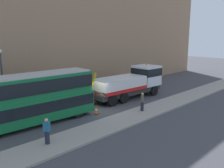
% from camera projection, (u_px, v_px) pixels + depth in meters
% --- Properties ---
extents(ground_plane, '(120.00, 120.00, 0.00)m').
position_uv_depth(ground_plane, '(94.00, 109.00, 24.02)').
color(ground_plane, '#424247').
extents(near_kerb, '(60.00, 2.80, 0.15)m').
position_uv_depth(near_kerb, '(127.00, 119.00, 21.13)').
color(near_kerb, gray).
rests_on(near_kerb, ground_plane).
extents(building_facade, '(60.00, 1.50, 16.00)m').
position_uv_depth(building_facade, '(51.00, 25.00, 27.11)').
color(building_facade, '#9E7A5B').
rests_on(building_facade, ground_plane).
extents(recovery_tow_truck, '(10.20, 3.13, 3.67)m').
position_uv_depth(recovery_tow_truck, '(131.00, 82.00, 28.05)').
color(recovery_tow_truck, '#2D2D2D').
rests_on(recovery_tow_truck, ground_plane).
extents(double_decker_bus, '(11.14, 3.15, 4.06)m').
position_uv_depth(double_decker_bus, '(28.00, 98.00, 19.39)').
color(double_decker_bus, '#146B38').
rests_on(double_decker_bus, ground_plane).
extents(pedestrian_onlooker, '(0.43, 0.48, 1.71)m').
position_uv_depth(pedestrian_onlooker, '(47.00, 131.00, 16.01)').
color(pedestrian_onlooker, '#232333').
rests_on(pedestrian_onlooker, near_kerb).
extents(pedestrian_bystander, '(0.48, 0.43, 1.71)m').
position_uv_depth(pedestrian_bystander, '(142.00, 102.00, 22.91)').
color(pedestrian_bystander, '#232333').
rests_on(pedestrian_bystander, near_kerb).
extents(traffic_cone_near_bus, '(0.36, 0.36, 0.72)m').
position_uv_depth(traffic_cone_near_bus, '(96.00, 110.00, 22.53)').
color(traffic_cone_near_bus, orange).
rests_on(traffic_cone_near_bus, ground_plane).
extents(street_lamp, '(0.36, 0.36, 5.83)m').
position_uv_depth(street_lamp, '(2.00, 76.00, 21.93)').
color(street_lamp, '#38383D').
rests_on(street_lamp, ground_plane).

